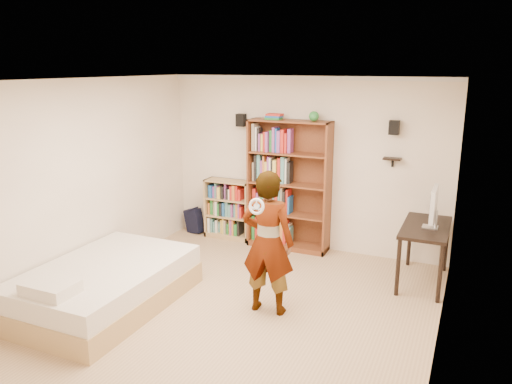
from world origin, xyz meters
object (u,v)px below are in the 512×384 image
at_px(low_bookshelf, 229,209).
at_px(daybed, 105,280).
at_px(tall_bookshelf, 289,186).
at_px(person, 268,243).
at_px(computer_desk, 424,254).

distance_m(low_bookshelf, daybed, 2.83).
xyz_separation_m(tall_bookshelf, low_bookshelf, (-1.08, 0.04, -0.52)).
relative_size(low_bookshelf, person, 0.58).
height_order(low_bookshelf, daybed, low_bookshelf).
bearing_deg(daybed, computer_desk, 33.24).
bearing_deg(daybed, low_bookshelf, 85.00).
bearing_deg(tall_bookshelf, daybed, -115.61).
bearing_deg(low_bookshelf, tall_bookshelf, -2.04).
relative_size(low_bookshelf, computer_desk, 0.85).
bearing_deg(person, daybed, 15.92).
xyz_separation_m(low_bookshelf, computer_desk, (3.21, -0.55, -0.10)).
bearing_deg(tall_bookshelf, low_bookshelf, 177.96).
relative_size(tall_bookshelf, computer_desk, 1.74).
distance_m(computer_desk, person, 2.30).
relative_size(computer_desk, person, 0.68).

